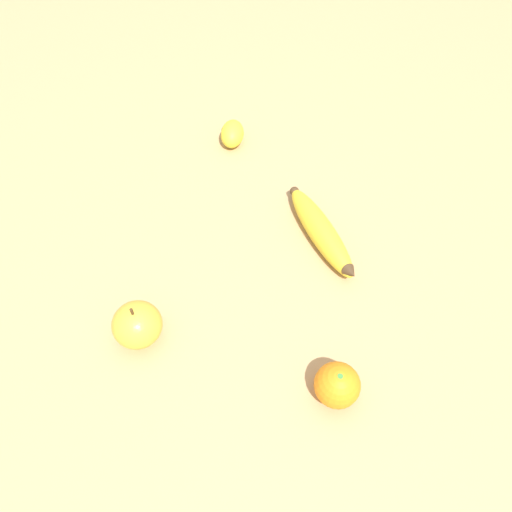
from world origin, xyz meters
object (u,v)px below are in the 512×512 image
(orange, at_px, (337,385))
(apple, at_px, (137,325))
(banana, at_px, (321,232))
(lemon, at_px, (232,134))

(orange, bearing_deg, apple, 101.32)
(orange, height_order, apple, apple)
(orange, relative_size, apple, 0.81)
(banana, relative_size, apple, 2.43)
(banana, bearing_deg, apple, -81.51)
(banana, distance_m, orange, 0.29)
(orange, bearing_deg, banana, 28.93)
(apple, bearing_deg, banana, -28.31)
(orange, xyz_separation_m, apple, (-0.06, 0.31, 0.00))
(apple, xyz_separation_m, lemon, (0.46, 0.10, -0.01))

